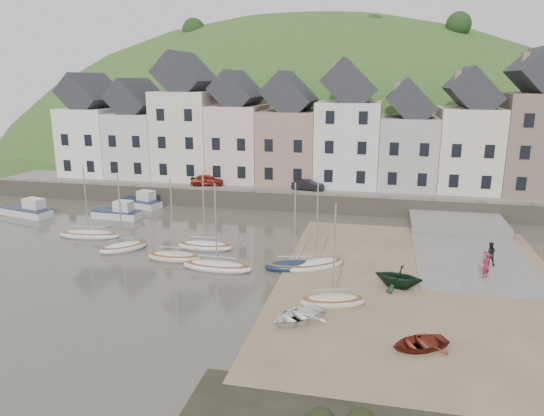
% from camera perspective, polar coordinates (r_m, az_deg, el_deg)
% --- Properties ---
extents(ground, '(160.00, 160.00, 0.00)m').
position_cam_1_polar(ground, '(34.47, -2.17, -7.27)').
color(ground, '#484438').
rests_on(ground, ground).
extents(quay_land, '(90.00, 30.00, 1.50)m').
position_cam_1_polar(quay_land, '(64.63, 4.99, 3.65)').
color(quay_land, '#325823').
rests_on(quay_land, ground).
extents(quay_street, '(70.00, 7.00, 0.10)m').
position_cam_1_polar(quay_street, '(53.31, 3.37, 2.26)').
color(quay_street, slate).
rests_on(quay_street, quay_land).
extents(seawall, '(70.00, 1.20, 1.80)m').
position_cam_1_polar(seawall, '(50.08, 2.72, 0.72)').
color(seawall, slate).
rests_on(seawall, ground).
extents(beach, '(18.00, 26.00, 0.06)m').
position_cam_1_polar(beach, '(33.59, 16.52, -8.42)').
color(beach, brown).
rests_on(beach, ground).
extents(slipway, '(8.00, 18.00, 0.12)m').
position_cam_1_polar(slipway, '(41.55, 21.34, -4.37)').
color(slipway, slate).
rests_on(slipway, ground).
extents(hillside, '(134.40, 84.00, 84.00)m').
position_cam_1_polar(hillside, '(96.92, 4.01, -4.14)').
color(hillside, '#325823').
rests_on(hillside, ground).
extents(townhouse_terrace, '(61.05, 8.00, 13.93)m').
position_cam_1_polar(townhouse_terrace, '(55.62, 5.85, 8.74)').
color(townhouse_terrace, white).
rests_on(townhouse_terrace, quay_land).
extents(sailboat_0, '(5.41, 2.00, 6.32)m').
position_cam_1_polar(sailboat_0, '(44.30, -20.15, -2.85)').
color(sailboat_0, silver).
rests_on(sailboat_0, ground).
extents(sailboat_1, '(3.62, 3.58, 6.32)m').
position_cam_1_polar(sailboat_1, '(40.14, -16.64, -4.30)').
color(sailboat_1, silver).
rests_on(sailboat_1, ground).
extents(sailboat_2, '(4.08, 1.66, 6.32)m').
position_cam_1_polar(sailboat_2, '(37.21, -11.12, -5.44)').
color(sailboat_2, beige).
rests_on(sailboat_2, ground).
extents(sailboat_3, '(4.40, 1.60, 6.32)m').
position_cam_1_polar(sailboat_3, '(39.17, -7.66, -4.28)').
color(sailboat_3, silver).
rests_on(sailboat_3, ground).
extents(sailboat_4, '(5.02, 1.59, 6.32)m').
position_cam_1_polar(sailboat_4, '(34.89, -6.30, -6.61)').
color(sailboat_4, silver).
rests_on(sailboat_4, ground).
extents(sailboat_5, '(4.44, 2.45, 6.32)m').
position_cam_1_polar(sailboat_5, '(34.76, 2.58, -6.61)').
color(sailboat_5, '#13213C').
rests_on(sailboat_5, ground).
extents(sailboat_6, '(4.39, 3.82, 6.32)m').
position_cam_1_polar(sailboat_6, '(35.10, 5.08, -6.44)').
color(sailboat_6, silver).
rests_on(sailboat_6, ground).
extents(sailboat_7, '(4.13, 2.51, 6.32)m').
position_cam_1_polar(sailboat_7, '(29.76, 6.94, -10.44)').
color(sailboat_7, beige).
rests_on(sailboat_7, ground).
extents(motorboat_0, '(4.66, 2.01, 1.70)m').
position_cam_1_polar(motorboat_0, '(49.45, -17.10, -0.47)').
color(motorboat_0, silver).
rests_on(motorboat_0, ground).
extents(motorboat_1, '(5.82, 3.01, 1.70)m').
position_cam_1_polar(motorboat_1, '(53.61, -26.09, -0.19)').
color(motorboat_1, silver).
rests_on(motorboat_1, ground).
extents(motorboat_2, '(4.94, 2.97, 1.70)m').
position_cam_1_polar(motorboat_2, '(53.22, -14.69, 0.73)').
color(motorboat_2, silver).
rests_on(motorboat_2, ground).
extents(rowboat_white, '(3.90, 3.94, 0.67)m').
position_cam_1_polar(rowboat_white, '(27.56, 2.92, -12.17)').
color(rowboat_white, white).
rests_on(rowboat_white, beach).
extents(rowboat_green, '(3.44, 3.14, 1.54)m').
position_cam_1_polar(rowboat_green, '(32.47, 14.26, -7.54)').
color(rowboat_green, black).
rests_on(rowboat_green, beach).
extents(rowboat_red, '(3.52, 3.17, 0.60)m').
position_cam_1_polar(rowboat_red, '(26.05, 16.44, -14.55)').
color(rowboat_red, maroon).
rests_on(rowboat_red, beach).
extents(person_red, '(0.75, 0.74, 1.75)m').
position_cam_1_polar(person_red, '(35.68, 23.23, -6.00)').
color(person_red, maroon).
rests_on(person_red, slipway).
extents(person_dark, '(0.83, 0.65, 1.70)m').
position_cam_1_polar(person_dark, '(38.16, 23.61, -4.79)').
color(person_dark, black).
rests_on(person_dark, slipway).
extents(car_left, '(3.80, 2.23, 1.21)m').
position_cam_1_polar(car_left, '(54.75, -7.43, 3.19)').
color(car_left, maroon).
rests_on(car_left, quay_street).
extents(car_right, '(3.47, 1.60, 1.10)m').
position_cam_1_polar(car_right, '(52.09, 4.12, 2.64)').
color(car_right, black).
rests_on(car_right, quay_street).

